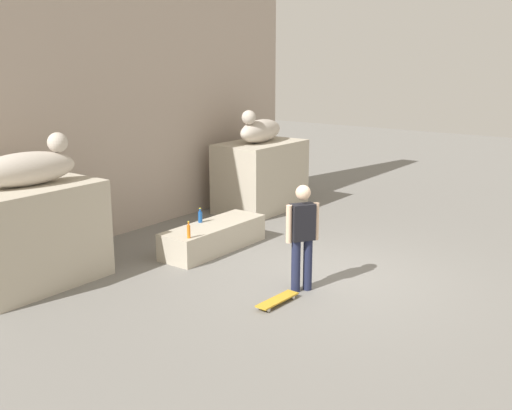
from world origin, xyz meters
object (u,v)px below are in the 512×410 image
(statue_reclining_left, at_px, (28,167))
(bottle_orange, at_px, (189,231))
(statue_reclining_right, at_px, (260,130))
(skater, at_px, (302,233))
(skateboard, at_px, (277,300))
(bottle_blue, at_px, (200,217))

(statue_reclining_left, distance_m, bottle_orange, 2.78)
(statue_reclining_left, bearing_deg, statue_reclining_right, 9.07)
(skater, bearing_deg, statue_reclining_right, 76.22)
(statue_reclining_left, bearing_deg, skateboard, -56.80)
(bottle_blue, bearing_deg, skater, -103.89)
(statue_reclining_right, distance_m, bottle_orange, 4.35)
(statue_reclining_right, distance_m, skater, 5.24)
(skateboard, xyz_separation_m, bottle_blue, (1.33, 2.69, 0.55))
(bottle_blue, relative_size, bottle_orange, 0.93)
(statue_reclining_left, xyz_separation_m, bottle_orange, (2.06, -1.39, -1.26))
(bottle_blue, bearing_deg, statue_reclining_right, 15.91)
(statue_reclining_left, height_order, skateboard, statue_reclining_left)
(skateboard, bearing_deg, bottle_orange, 80.55)
(statue_reclining_left, distance_m, skater, 4.32)
(skateboard, relative_size, bottle_blue, 2.91)
(statue_reclining_right, bearing_deg, skateboard, 31.42)
(statue_reclining_left, bearing_deg, bottle_orange, -25.02)
(bottle_blue, distance_m, bottle_orange, 1.02)
(skater, height_order, bottle_orange, skater)
(skater, relative_size, bottle_orange, 5.57)
(statue_reclining_right, relative_size, bottle_blue, 5.98)
(statue_reclining_left, xyz_separation_m, bottle_blue, (2.93, -0.87, -1.27))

